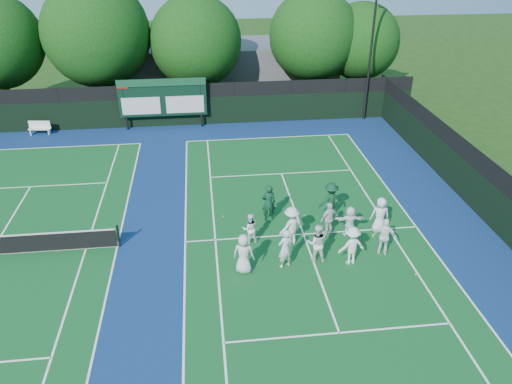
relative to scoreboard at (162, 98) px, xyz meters
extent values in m
plane|color=#1C3C10|center=(7.01, -15.59, -2.19)|extent=(120.00, 120.00, 0.00)
cube|color=navy|center=(1.01, -14.59, -2.19)|extent=(34.00, 32.00, 0.01)
cube|color=#105220|center=(7.01, -14.59, -2.18)|extent=(10.97, 23.77, 0.00)
cube|color=white|center=(7.01, -2.70, -2.18)|extent=(10.97, 0.08, 0.00)
cube|color=white|center=(1.53, -14.59, -2.18)|extent=(0.08, 23.77, 0.00)
cube|color=white|center=(12.50, -14.59, -2.18)|extent=(0.08, 23.77, 0.00)
cube|color=white|center=(2.90, -14.59, -2.18)|extent=(0.08, 23.77, 0.00)
cube|color=white|center=(11.13, -14.59, -2.18)|extent=(0.08, 23.77, 0.00)
cube|color=white|center=(7.01, -20.99, -2.18)|extent=(8.23, 0.08, 0.00)
cube|color=white|center=(7.01, -8.19, -2.18)|extent=(8.23, 0.08, 0.00)
cube|color=white|center=(7.01, -14.59, -2.18)|extent=(0.08, 12.80, 0.00)
cube|color=white|center=(-6.99, -2.70, -2.18)|extent=(10.97, 0.08, 0.00)
cube|color=white|center=(-1.50, -14.59, -2.18)|extent=(0.08, 23.77, 0.00)
cube|color=white|center=(-2.87, -14.59, -2.18)|extent=(0.08, 23.77, 0.00)
cube|color=white|center=(-6.99, -8.19, -2.18)|extent=(8.23, 0.08, 0.00)
cube|color=black|center=(1.01, 0.41, -1.19)|extent=(34.00, 0.08, 2.00)
cube|color=black|center=(1.01, 0.41, 0.31)|extent=(34.00, 0.05, 1.00)
cube|color=black|center=(16.01, -14.59, -1.19)|extent=(0.08, 32.00, 2.00)
cube|color=black|center=(16.01, -14.59, 0.31)|extent=(0.05, 32.00, 1.00)
cylinder|color=black|center=(-2.59, 0.01, -0.44)|extent=(0.16, 0.16, 3.50)
cylinder|color=black|center=(2.61, 0.01, -0.44)|extent=(0.16, 0.16, 3.50)
cube|color=black|center=(0.01, 0.01, 0.01)|extent=(6.00, 0.15, 2.60)
cube|color=#134527|center=(0.01, -0.09, 1.11)|extent=(6.00, 0.05, 0.50)
cube|color=silver|center=(-1.49, -0.09, -0.49)|extent=(2.60, 0.04, 1.20)
cube|color=silver|center=(1.51, -0.09, -0.49)|extent=(2.60, 0.04, 1.20)
cube|color=#A7130D|center=(-2.59, -0.09, 1.01)|extent=(0.70, 0.04, 0.50)
cube|color=#59585D|center=(5.01, 8.41, -0.19)|extent=(18.00, 6.00, 4.00)
cylinder|color=black|center=(14.51, 0.11, 2.81)|extent=(0.16, 0.16, 10.00)
cylinder|color=black|center=(-1.39, -14.59, -1.64)|extent=(0.10, 0.10, 1.10)
cube|color=white|center=(-8.42, -0.29, -1.78)|extent=(1.52, 0.58, 0.06)
cube|color=white|center=(-8.42, -0.14, -1.50)|extent=(1.48, 0.25, 0.49)
cube|color=white|center=(-9.01, -0.29, -1.99)|extent=(0.10, 0.35, 0.40)
cube|color=white|center=(-7.83, -0.29, -1.99)|extent=(0.10, 0.35, 0.40)
cylinder|color=black|center=(-11.52, 3.91, -0.71)|extent=(0.44, 0.44, 2.97)
sphere|color=#0E380C|center=(-10.92, 4.21, 2.61)|extent=(4.67, 4.67, 4.67)
cylinder|color=black|center=(-4.50, 3.91, -0.69)|extent=(0.44, 0.44, 3.01)
sphere|color=#0E380C|center=(-4.50, 3.91, 3.67)|extent=(7.62, 7.62, 7.62)
sphere|color=#0E380C|center=(-3.90, 4.21, 2.91)|extent=(5.33, 5.33, 5.33)
cylinder|color=black|center=(2.49, 3.91, -0.88)|extent=(0.44, 0.44, 2.62)
sphere|color=#0E380C|center=(2.49, 3.91, 2.94)|extent=(6.72, 6.72, 6.72)
sphere|color=#0E380C|center=(3.09, 4.21, 2.27)|extent=(4.70, 4.70, 4.70)
cylinder|color=black|center=(11.28, 3.91, -0.78)|extent=(0.44, 0.44, 2.83)
sphere|color=#0E380C|center=(11.28, 3.91, 3.15)|extent=(6.70, 6.70, 6.70)
sphere|color=#0E380C|center=(11.88, 4.21, 2.48)|extent=(4.69, 4.69, 4.69)
cylinder|color=black|center=(15.00, 3.91, -0.86)|extent=(0.44, 0.44, 2.65)
sphere|color=#0E380C|center=(15.00, 3.91, 2.64)|extent=(5.81, 5.81, 5.81)
sphere|color=#0E380C|center=(15.60, 4.21, 2.06)|extent=(4.07, 4.07, 4.07)
sphere|color=#C8CB17|center=(6.44, -14.58, -2.16)|extent=(0.07, 0.07, 0.07)
sphere|color=#C8CB17|center=(7.39, -12.94, -2.16)|extent=(0.07, 0.07, 0.07)
sphere|color=#C8CB17|center=(11.03, -18.11, -2.16)|extent=(0.07, 0.07, 0.07)
sphere|color=#C8CB17|center=(3.38, -12.60, -2.16)|extent=(0.07, 0.07, 0.07)
sphere|color=#C8CB17|center=(10.48, -14.24, -2.16)|extent=(0.07, 0.07, 0.07)
imported|color=silver|center=(3.98, -17.05, -1.29)|extent=(1.00, 0.80, 1.79)
imported|color=silver|center=(5.73, -16.90, -1.29)|extent=(0.78, 0.66, 1.81)
imported|color=white|center=(7.14, -16.62, -1.30)|extent=(0.97, 0.82, 1.77)
imported|color=white|center=(8.55, -16.98, -1.31)|extent=(1.24, 0.84, 1.77)
imported|color=white|center=(10.15, -16.50, -1.30)|extent=(1.12, 0.75, 1.77)
imported|color=white|center=(4.46, -14.94, -1.45)|extent=(0.75, 0.61, 1.48)
imported|color=silver|center=(6.30, -15.24, -1.26)|extent=(1.38, 1.12, 1.86)
imported|color=silver|center=(8.16, -14.66, -1.36)|extent=(1.05, 0.76, 1.66)
imported|color=white|center=(9.09, -14.84, -1.45)|extent=(1.41, 0.53, 1.49)
imported|color=white|center=(10.57, -14.70, -1.31)|extent=(0.92, 0.65, 1.76)
imported|color=#0F3822|center=(5.56, -13.10, -1.25)|extent=(0.71, 0.48, 1.89)
imported|color=#0E361E|center=(8.60, -13.20, -1.26)|extent=(1.32, 0.93, 1.87)
camera|label=1|loc=(2.55, -33.71, 10.66)|focal=35.00mm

